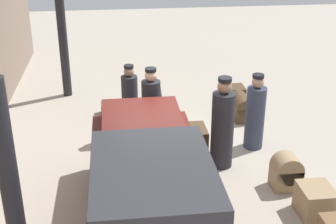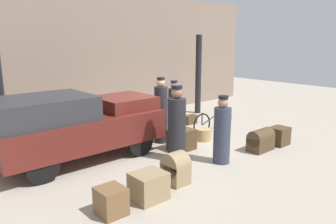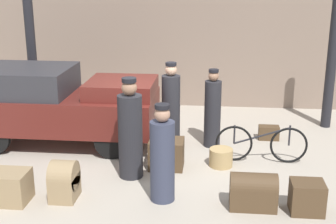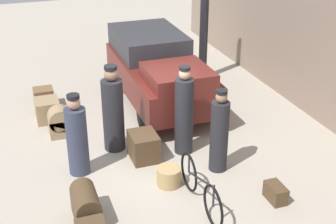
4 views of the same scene
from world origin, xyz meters
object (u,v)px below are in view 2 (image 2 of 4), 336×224
at_px(wicker_basket, 203,135).
at_px(trunk_large_brown, 111,201).
at_px(suitcase_tan_flat, 279,136).
at_px(suitcase_black_upright, 261,140).
at_px(trunk_umber_medium, 182,140).
at_px(porter_carrying_trunk, 174,110).
at_px(truck, 75,123).
at_px(conductor_in_dark_uniform, 222,133).
at_px(porter_standing_middle, 177,127).
at_px(bicycle, 213,122).
at_px(trunk_barrel_dark, 176,168).
at_px(suitcase_small_leather, 190,119).
at_px(trunk_wicker_pale, 149,186).
at_px(porter_lifting_near_truck, 161,113).

bearing_deg(wicker_basket, trunk_large_brown, -156.78).
distance_m(suitcase_tan_flat, suitcase_black_upright, 0.82).
bearing_deg(trunk_umber_medium, porter_carrying_trunk, 55.83).
bearing_deg(truck, suitcase_tan_flat, -28.44).
xyz_separation_m(suitcase_tan_flat, suitcase_black_upright, (-0.82, 0.06, 0.04)).
relative_size(truck, suitcase_tan_flat, 7.80).
bearing_deg(porter_carrying_trunk, conductor_in_dark_uniform, -106.83).
relative_size(porter_standing_middle, suitcase_black_upright, 2.51).
relative_size(wicker_basket, conductor_in_dark_uniform, 0.28).
xyz_separation_m(trunk_umber_medium, suitcase_black_upright, (1.53, -1.44, 0.01)).
relative_size(bicycle, wicker_basket, 3.96).
height_order(porter_standing_middle, trunk_barrel_dark, porter_standing_middle).
bearing_deg(trunk_large_brown, bicycle, 22.83).
bearing_deg(conductor_in_dark_uniform, wicker_basket, 56.97).
distance_m(wicker_basket, suitcase_small_leather, 1.93).
xyz_separation_m(suitcase_small_leather, trunk_large_brown, (-5.30, -3.42, 0.09)).
distance_m(bicycle, trunk_wicker_pale, 4.70).
relative_size(conductor_in_dark_uniform, trunk_barrel_dark, 2.44).
distance_m(porter_standing_middle, trunk_large_brown, 2.91).
bearing_deg(suitcase_black_upright, wicker_basket, 106.99).
xyz_separation_m(porter_carrying_trunk, suitcase_small_leather, (1.26, 0.53, -0.62)).
bearing_deg(suitcase_black_upright, trunk_umber_medium, 136.70).
relative_size(porter_standing_middle, trunk_barrel_dark, 2.76).
height_order(porter_lifting_near_truck, trunk_umber_medium, porter_lifting_near_truck).
height_order(truck, trunk_barrel_dark, truck).
height_order(wicker_basket, suitcase_tan_flat, suitcase_tan_flat).
bearing_deg(trunk_umber_medium, wicker_basket, 9.40).
distance_m(porter_carrying_trunk, suitcase_tan_flat, 3.18).
distance_m(wicker_basket, suitcase_black_upright, 1.69).
xyz_separation_m(bicycle, suitcase_small_leather, (0.29, 1.32, -0.22)).
relative_size(porter_carrying_trunk, porter_lifting_near_truck, 0.89).
relative_size(porter_carrying_trunk, suitcase_black_upright, 2.28).
relative_size(bicycle, trunk_large_brown, 3.72).
distance_m(suitcase_small_leather, trunk_wicker_pale, 5.65).
bearing_deg(bicycle, wicker_basket, -159.34).
relative_size(conductor_in_dark_uniform, porter_lifting_near_truck, 0.87).
xyz_separation_m(truck, bicycle, (4.30, -0.65, -0.56)).
height_order(porter_carrying_trunk, suitcase_small_leather, porter_carrying_trunk).
height_order(porter_standing_middle, suitcase_black_upright, porter_standing_middle).
relative_size(wicker_basket, trunk_large_brown, 0.94).
xyz_separation_m(conductor_in_dark_uniform, trunk_barrel_dark, (-1.61, -0.13, -0.42)).
distance_m(truck, trunk_umber_medium, 2.80).
xyz_separation_m(wicker_basket, suitcase_black_upright, (0.49, -1.62, 0.11)).
xyz_separation_m(suitcase_black_upright, trunk_barrel_dark, (-3.07, -0.00, 0.03)).
bearing_deg(porter_carrying_trunk, wicker_basket, -80.01).
height_order(truck, suitcase_small_leather, truck).
distance_m(bicycle, suitcase_small_leather, 1.37).
bearing_deg(truck, conductor_in_dark_uniform, -43.57).
height_order(porter_carrying_trunk, trunk_large_brown, porter_carrying_trunk).
bearing_deg(trunk_barrel_dark, trunk_wicker_pale, -167.15).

